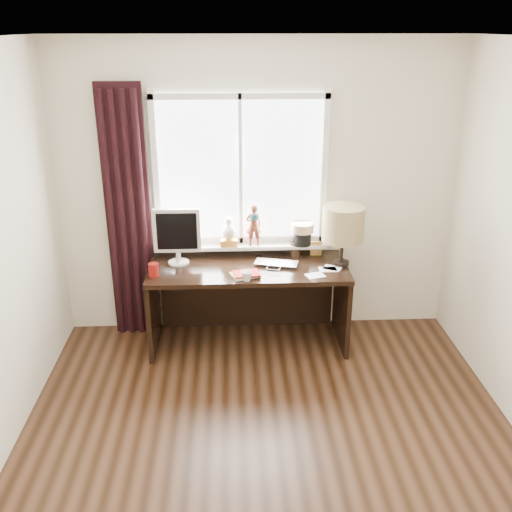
{
  "coord_description": "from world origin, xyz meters",
  "views": [
    {
      "loc": [
        -0.24,
        -2.84,
        2.67
      ],
      "look_at": [
        -0.05,
        1.25,
        1.0
      ],
      "focal_mm": 40.0,
      "sensor_mm": 36.0,
      "label": 1
    }
  ],
  "objects_px": {
    "laptop": "(277,264)",
    "table_lamp": "(343,225)",
    "monitor": "(177,233)",
    "red_cup": "(154,270)",
    "desk": "(248,287)",
    "mug": "(247,276)"
  },
  "relations": [
    {
      "from": "desk",
      "to": "table_lamp",
      "type": "bearing_deg",
      "value": -6.46
    },
    {
      "from": "red_cup",
      "to": "desk",
      "type": "relative_size",
      "value": 0.07
    },
    {
      "from": "mug",
      "to": "table_lamp",
      "type": "distance_m",
      "value": 0.93
    },
    {
      "from": "mug",
      "to": "monitor",
      "type": "height_order",
      "value": "monitor"
    },
    {
      "from": "mug",
      "to": "desk",
      "type": "relative_size",
      "value": 0.05
    },
    {
      "from": "laptop",
      "to": "table_lamp",
      "type": "distance_m",
      "value": 0.65
    },
    {
      "from": "red_cup",
      "to": "mug",
      "type": "bearing_deg",
      "value": -9.7
    },
    {
      "from": "mug",
      "to": "red_cup",
      "type": "bearing_deg",
      "value": 170.3
    },
    {
      "from": "mug",
      "to": "table_lamp",
      "type": "bearing_deg",
      "value": 20.19
    },
    {
      "from": "laptop",
      "to": "desk",
      "type": "xyz_separation_m",
      "value": [
        -0.25,
        0.08,
        -0.26
      ]
    },
    {
      "from": "laptop",
      "to": "mug",
      "type": "distance_m",
      "value": 0.41
    },
    {
      "from": "mug",
      "to": "monitor",
      "type": "relative_size",
      "value": 0.18
    },
    {
      "from": "mug",
      "to": "table_lamp",
      "type": "relative_size",
      "value": 0.17
    },
    {
      "from": "laptop",
      "to": "monitor",
      "type": "height_order",
      "value": "monitor"
    },
    {
      "from": "monitor",
      "to": "laptop",
      "type": "bearing_deg",
      "value": -5.52
    },
    {
      "from": "laptop",
      "to": "table_lamp",
      "type": "xyz_separation_m",
      "value": [
        0.55,
        -0.01,
        0.35
      ]
    },
    {
      "from": "laptop",
      "to": "table_lamp",
      "type": "relative_size",
      "value": 0.71
    },
    {
      "from": "desk",
      "to": "mug",
      "type": "bearing_deg",
      "value": -92.99
    },
    {
      "from": "mug",
      "to": "laptop",
      "type": "bearing_deg",
      "value": 49.49
    },
    {
      "from": "laptop",
      "to": "monitor",
      "type": "distance_m",
      "value": 0.89
    },
    {
      "from": "red_cup",
      "to": "desk",
      "type": "distance_m",
      "value": 0.87
    },
    {
      "from": "red_cup",
      "to": "monitor",
      "type": "relative_size",
      "value": 0.23
    }
  ]
}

